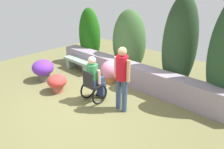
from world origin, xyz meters
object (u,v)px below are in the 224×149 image
object	(u,v)px
person_standing_companion	(122,75)
flower_pot_terracotta_by_wall	(57,82)
flower_pot_purple_near	(43,69)
stone_bench	(79,63)
flower_pot_red_accent	(110,71)
person_in_wheelchair	(94,80)

from	to	relation	value
person_standing_companion	flower_pot_terracotta_by_wall	world-z (taller)	person_standing_companion
person_standing_companion	flower_pot_purple_near	size ratio (longest dim) A/B	2.33
stone_bench	person_standing_companion	size ratio (longest dim) A/B	0.80
stone_bench	flower_pot_red_accent	size ratio (longest dim) A/B	1.84
flower_pot_purple_near	flower_pot_terracotta_by_wall	xyz separation A→B (m)	(1.06, -0.16, -0.10)
stone_bench	flower_pot_purple_near	distance (m)	1.41
flower_pot_purple_near	stone_bench	bearing A→B (deg)	81.85
person_in_wheelchair	flower_pot_purple_near	world-z (taller)	person_in_wheelchair
flower_pot_terracotta_by_wall	flower_pot_purple_near	bearing A→B (deg)	171.54
person_in_wheelchair	flower_pot_purple_near	distance (m)	2.31
stone_bench	flower_pot_purple_near	world-z (taller)	flower_pot_purple_near
person_in_wheelchair	flower_pot_red_accent	world-z (taller)	person_in_wheelchair
stone_bench	flower_pot_purple_near	xyz separation A→B (m)	(-0.20, -1.39, 0.11)
person_in_wheelchair	flower_pot_purple_near	xyz separation A→B (m)	(-2.29, -0.26, -0.21)
flower_pot_red_accent	flower_pot_terracotta_by_wall	bearing A→B (deg)	-112.57
flower_pot_purple_near	flower_pot_terracotta_by_wall	size ratio (longest dim) A/B	1.25
person_standing_companion	flower_pot_purple_near	xyz separation A→B (m)	(-3.16, -0.40, -0.57)
flower_pot_red_accent	person_standing_companion	bearing A→B (deg)	-36.91
stone_bench	person_standing_companion	distance (m)	3.20
person_in_wheelchair	stone_bench	bearing A→B (deg)	158.55
flower_pot_terracotta_by_wall	flower_pot_red_accent	world-z (taller)	flower_pot_red_accent
stone_bench	person_in_wheelchair	size ratio (longest dim) A/B	1.03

